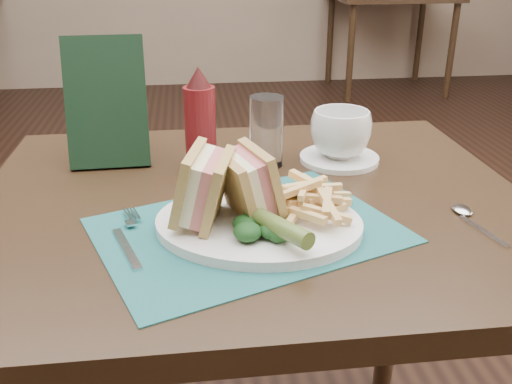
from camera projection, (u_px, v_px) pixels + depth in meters
floor at (234, 356)px, 1.70m from camera, size 7.00×7.00×0.00m
wall_back at (198, 84)px, 4.87m from camera, size 6.00×0.00×6.00m
table_main at (254, 375)px, 1.09m from camera, size 0.90×0.75×0.75m
table_bg_right at (388, 43)px, 4.52m from camera, size 0.90×0.75×0.75m
placemat at (248, 230)px, 0.83m from camera, size 0.49×0.43×0.00m
plate at (259, 224)px, 0.83m from camera, size 0.35×0.30×0.01m
sandwich_half_a at (188, 185)px, 0.80m from camera, size 0.10×0.12×0.11m
sandwich_half_b at (236, 185)px, 0.81m from camera, size 0.10×0.12×0.10m
kale_garnish at (262, 228)px, 0.77m from camera, size 0.11×0.08×0.03m
pickle_spear at (277, 226)px, 0.76m from camera, size 0.08×0.12×0.03m
fries_pile at (307, 196)px, 0.84m from camera, size 0.18×0.20×0.05m
fork at (128, 235)px, 0.80m from camera, size 0.09×0.17×0.01m
spoon at (476, 222)px, 0.84m from camera, size 0.07×0.15×0.01m
saucer at (339, 158)px, 1.08m from camera, size 0.15×0.15×0.01m
coffee_cup at (341, 134)px, 1.06m from camera, size 0.15×0.15×0.09m
drinking_glass at (266, 132)px, 1.04m from camera, size 0.08×0.08×0.13m
ketchup_bottle at (200, 118)px, 1.02m from camera, size 0.06×0.06×0.19m
check_presenter at (106, 102)px, 1.04m from camera, size 0.15×0.09×0.23m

